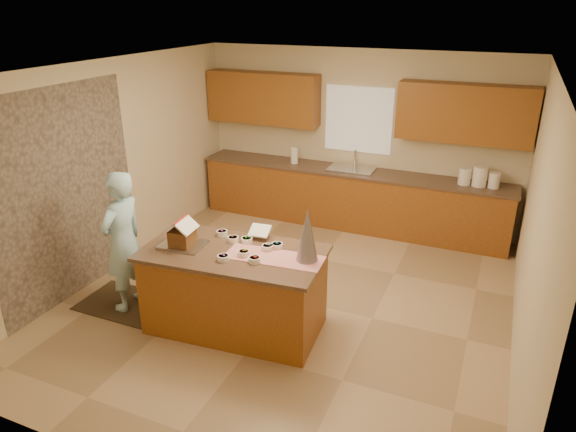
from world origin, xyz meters
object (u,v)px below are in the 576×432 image
at_px(tinsel_tree, 307,235).
at_px(island_base, 235,291).
at_px(boy, 123,242).
at_px(gingerbread_house, 182,234).

bearing_deg(tinsel_tree, island_base, -171.66).
height_order(tinsel_tree, boy, boy).
height_order(island_base, boy, boy).
distance_m(island_base, tinsel_tree, 1.10).
distance_m(boy, gingerbread_house, 0.83).
height_order(island_base, gingerbread_house, gingerbread_house).
relative_size(island_base, tinsel_tree, 3.27).
height_order(boy, gingerbread_house, boy).
xyz_separation_m(tinsel_tree, gingerbread_house, (-1.33, -0.21, -0.15)).
bearing_deg(island_base, gingerbread_house, -174.81).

